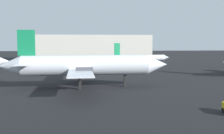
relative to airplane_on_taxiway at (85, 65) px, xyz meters
name	(u,v)px	position (x,y,z in m)	size (l,w,h in m)	color
airplane_on_taxiway	(85,65)	(0.00, 0.00, 0.00)	(31.85, 26.56, 10.83)	silver
airplane_far_right	(140,58)	(21.46, 49.18, -1.46)	(26.22, 21.25, 8.61)	silver
terminal_building	(89,48)	(2.31, 85.11, 2.11)	(62.36, 20.03, 12.71)	beige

